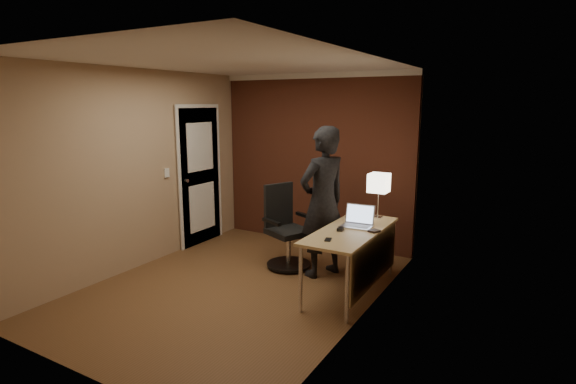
{
  "coord_description": "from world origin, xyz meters",
  "views": [
    {
      "loc": [
        2.92,
        -3.94,
        2.08
      ],
      "look_at": [
        0.35,
        0.55,
        1.05
      ],
      "focal_mm": 28.0,
      "sensor_mm": 36.0,
      "label": 1
    }
  ],
  "objects_px": {
    "wallet": "(374,231)",
    "office_chair": "(286,232)",
    "laptop": "(358,220)",
    "mouse": "(340,229)",
    "desk_lamp": "(379,183)",
    "phone": "(328,240)",
    "person": "(323,202)",
    "desk": "(357,242)"
  },
  "relations": [
    {
      "from": "desk",
      "to": "laptop",
      "type": "bearing_deg",
      "value": 109.09
    },
    {
      "from": "desk",
      "to": "office_chair",
      "type": "distance_m",
      "value": 1.18
    },
    {
      "from": "laptop",
      "to": "person",
      "type": "height_order",
      "value": "person"
    },
    {
      "from": "mouse",
      "to": "office_chair",
      "type": "distance_m",
      "value": 1.1
    },
    {
      "from": "wallet",
      "to": "person",
      "type": "distance_m",
      "value": 0.83
    },
    {
      "from": "laptop",
      "to": "wallet",
      "type": "relative_size",
      "value": 3.14
    },
    {
      "from": "mouse",
      "to": "desk_lamp",
      "type": "bearing_deg",
      "value": 65.44
    },
    {
      "from": "laptop",
      "to": "wallet",
      "type": "height_order",
      "value": "laptop"
    },
    {
      "from": "phone",
      "to": "wallet",
      "type": "height_order",
      "value": "wallet"
    },
    {
      "from": "desk",
      "to": "mouse",
      "type": "height_order",
      "value": "mouse"
    },
    {
      "from": "laptop",
      "to": "mouse",
      "type": "height_order",
      "value": "laptop"
    },
    {
      "from": "phone",
      "to": "wallet",
      "type": "xyz_separation_m",
      "value": [
        0.3,
        0.51,
        0.01
      ]
    },
    {
      "from": "mouse",
      "to": "office_chair",
      "type": "relative_size",
      "value": 0.1
    },
    {
      "from": "mouse",
      "to": "wallet",
      "type": "bearing_deg",
      "value": 9.99
    },
    {
      "from": "desk",
      "to": "office_chair",
      "type": "xyz_separation_m",
      "value": [
        -1.11,
        0.36,
        -0.14
      ]
    },
    {
      "from": "wallet",
      "to": "mouse",
      "type": "bearing_deg",
      "value": -158.42
    },
    {
      "from": "laptop",
      "to": "office_chair",
      "type": "xyz_separation_m",
      "value": [
        -1.05,
        0.19,
        -0.33
      ]
    },
    {
      "from": "phone",
      "to": "person",
      "type": "bearing_deg",
      "value": 102.53
    },
    {
      "from": "laptop",
      "to": "person",
      "type": "xyz_separation_m",
      "value": [
        -0.52,
        0.17,
        0.12
      ]
    },
    {
      "from": "person",
      "to": "desk",
      "type": "bearing_deg",
      "value": 83.67
    },
    {
      "from": "desk_lamp",
      "to": "phone",
      "type": "bearing_deg",
      "value": -97.19
    },
    {
      "from": "wallet",
      "to": "person",
      "type": "xyz_separation_m",
      "value": [
        -0.75,
        0.31,
        0.17
      ]
    },
    {
      "from": "laptop",
      "to": "phone",
      "type": "height_order",
      "value": "laptop"
    },
    {
      "from": "desk",
      "to": "laptop",
      "type": "relative_size",
      "value": 4.35
    },
    {
      "from": "office_chair",
      "to": "mouse",
      "type": "bearing_deg",
      "value": -26.15
    },
    {
      "from": "desk_lamp",
      "to": "person",
      "type": "xyz_separation_m",
      "value": [
        -0.59,
        -0.29,
        -0.24
      ]
    },
    {
      "from": "laptop",
      "to": "desk_lamp",
      "type": "bearing_deg",
      "value": 81.07
    },
    {
      "from": "phone",
      "to": "person",
      "type": "distance_m",
      "value": 0.95
    },
    {
      "from": "desk",
      "to": "person",
      "type": "height_order",
      "value": "person"
    },
    {
      "from": "desk_lamp",
      "to": "phone",
      "type": "height_order",
      "value": "desk_lamp"
    },
    {
      "from": "wallet",
      "to": "desk_lamp",
      "type": "bearing_deg",
      "value": 105.46
    },
    {
      "from": "laptop",
      "to": "phone",
      "type": "relative_size",
      "value": 3.0
    },
    {
      "from": "wallet",
      "to": "office_chair",
      "type": "height_order",
      "value": "office_chair"
    },
    {
      "from": "desk",
      "to": "laptop",
      "type": "distance_m",
      "value": 0.26
    },
    {
      "from": "phone",
      "to": "person",
      "type": "height_order",
      "value": "person"
    },
    {
      "from": "phone",
      "to": "person",
      "type": "relative_size",
      "value": 0.06
    },
    {
      "from": "phone",
      "to": "office_chair",
      "type": "relative_size",
      "value": 0.11
    },
    {
      "from": "phone",
      "to": "office_chair",
      "type": "distance_m",
      "value": 1.32
    },
    {
      "from": "desk_lamp",
      "to": "wallet",
      "type": "relative_size",
      "value": 4.86
    },
    {
      "from": "desk",
      "to": "wallet",
      "type": "xyz_separation_m",
      "value": [
        0.18,
        0.03,
        0.14
      ]
    },
    {
      "from": "laptop",
      "to": "person",
      "type": "distance_m",
      "value": 0.56
    },
    {
      "from": "wallet",
      "to": "office_chair",
      "type": "relative_size",
      "value": 0.11
    }
  ]
}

